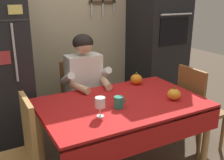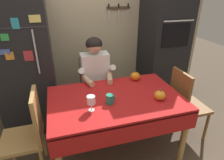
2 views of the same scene
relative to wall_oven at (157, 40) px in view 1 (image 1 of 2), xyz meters
name	(u,v)px [view 1 (image 1 of 2)]	position (x,y,z in m)	size (l,w,h in m)	color
back_wall_assembly	(74,22)	(-1.00, 0.35, 0.25)	(3.70, 0.13, 2.60)	#BCAD89
wall_oven	(157,40)	(0.00, 0.00, 0.00)	(0.60, 0.64, 2.10)	black
dining_table	(123,111)	(-1.05, -0.92, -0.39)	(1.40, 0.90, 0.74)	tan
chair_behind_person	(80,98)	(-1.14, -0.13, -0.54)	(0.40, 0.40, 0.93)	brown
seated_person	(86,84)	(-1.14, -0.32, -0.31)	(0.47, 0.55, 1.25)	#38384C
chair_right_side	(196,106)	(-0.15, -0.90, -0.54)	(0.40, 0.40, 0.93)	brown
chair_left_side	(17,155)	(-1.95, -0.93, -0.54)	(0.40, 0.40, 0.93)	tan
coffee_mug	(119,102)	(-1.14, -1.00, -0.26)	(0.10, 0.08, 0.10)	#237F66
wine_glass	(100,103)	(-1.34, -1.07, -0.20)	(0.08, 0.08, 0.15)	white
pumpkin_large	(136,79)	(-0.69, -0.57, -0.26)	(0.12, 0.12, 0.13)	orange
pumpkin_medium	(174,94)	(-0.63, -1.07, -0.26)	(0.12, 0.12, 0.12)	orange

